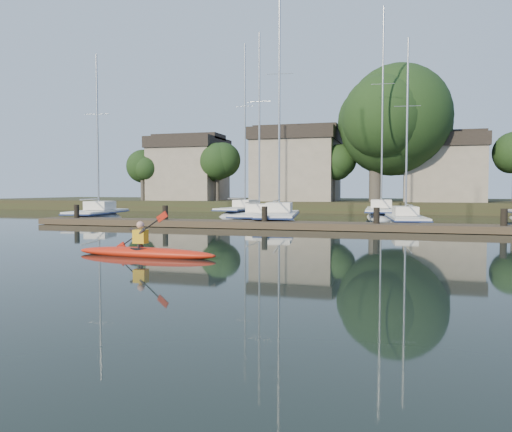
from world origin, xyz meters
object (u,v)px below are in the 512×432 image
(sailboat_2, at_px, (279,226))
(sailboat_6, at_px, (381,219))
(sailboat_1, at_px, (258,225))
(sailboat_3, at_px, (406,229))
(dock, at_px, (319,226))
(kayak, at_px, (144,250))
(sailboat_5, at_px, (244,217))
(sailboat_0, at_px, (98,223))

(sailboat_2, height_order, sailboat_6, sailboat_6)
(sailboat_1, bearing_deg, sailboat_3, -6.48)
(dock, distance_m, sailboat_6, 14.09)
(kayak, distance_m, sailboat_5, 26.57)
(sailboat_0, bearing_deg, sailboat_3, -11.92)
(sailboat_2, relative_size, sailboat_6, 0.91)
(dock, xyz_separation_m, sailboat_2, (-3.21, 4.22, -0.41))
(kayak, bearing_deg, sailboat_1, 95.86)
(dock, xyz_separation_m, sailboat_1, (-4.79, 5.09, -0.39))
(sailboat_0, xyz_separation_m, sailboat_2, (13.12, 0.02, 0.01))
(sailboat_2, bearing_deg, kayak, -99.99)
(sailboat_0, height_order, sailboat_3, sailboat_0)
(dock, xyz_separation_m, sailboat_0, (-16.32, 4.20, -0.42))
(sailboat_2, bearing_deg, dock, -61.27)
(kayak, bearing_deg, sailboat_2, 90.58)
(sailboat_0, relative_size, sailboat_1, 0.95)
(dock, height_order, sailboat_2, sailboat_2)
(sailboat_5, bearing_deg, kayak, -74.55)
(sailboat_1, bearing_deg, sailboat_6, 49.14)
(dock, bearing_deg, sailboat_5, 121.69)
(dock, distance_m, sailboat_1, 7.00)
(sailboat_2, distance_m, sailboat_3, 7.72)
(kayak, xyz_separation_m, sailboat_3, (8.15, 16.34, -0.37))
(kayak, height_order, sailboat_0, sailboat_0)
(kayak, distance_m, sailboat_0, 20.82)
(dock, bearing_deg, kayak, -106.46)
(sailboat_0, relative_size, sailboat_3, 1.07)
(sailboat_2, bearing_deg, sailboat_6, 49.60)
(sailboat_3, distance_m, sailboat_5, 16.29)
(dock, distance_m, sailboat_5, 16.23)
(kayak, bearing_deg, sailboat_0, 129.61)
(sailboat_0, height_order, sailboat_5, sailboat_5)
(sailboat_3, relative_size, sailboat_6, 0.68)
(dock, relative_size, sailboat_2, 2.10)
(sailboat_3, distance_m, sailboat_6, 9.94)
(sailboat_1, bearing_deg, sailboat_5, 113.21)
(sailboat_2, bearing_deg, sailboat_0, 171.58)
(sailboat_0, distance_m, sailboat_1, 11.57)
(dock, bearing_deg, sailboat_2, 127.23)
(sailboat_1, height_order, sailboat_5, sailboat_5)
(sailboat_3, xyz_separation_m, sailboat_5, (-13.03, 9.78, -0.02))
(kayak, height_order, dock, kayak)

